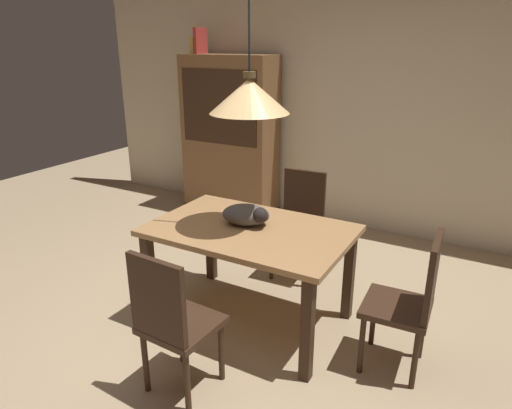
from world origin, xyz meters
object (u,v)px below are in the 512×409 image
object	(u,v)px
chair_near_front	(172,319)
cat_sleeping	(247,215)
dining_table	(250,241)
chair_right_side	(411,299)
hutch_bookcase	(230,140)
chair_far_back	(300,219)
book_yellow_short	(197,45)
book_red_tall	(201,41)
pendant_lamp	(249,95)

from	to	relation	value
chair_near_front	cat_sleeping	world-z (taller)	chair_near_front
dining_table	chair_near_front	world-z (taller)	chair_near_front
chair_right_side	hutch_bookcase	world-z (taller)	hutch_bookcase
chair_far_back	chair_near_front	distance (m)	1.76
chair_far_back	hutch_bookcase	xyz separation A→B (m)	(-1.37, 1.03, 0.38)
chair_near_front	cat_sleeping	distance (m)	0.97
chair_far_back	hutch_bookcase	distance (m)	1.75
book_yellow_short	hutch_bookcase	bearing A→B (deg)	-0.20
chair_right_side	dining_table	bearing A→B (deg)	-179.80
chair_far_back	book_yellow_short	size ratio (longest dim) A/B	4.65
cat_sleeping	hutch_bookcase	world-z (taller)	hutch_bookcase
book_red_tall	cat_sleeping	bearing A→B (deg)	-47.76
chair_near_front	dining_table	bearing A→B (deg)	89.74
chair_near_front	chair_right_side	bearing A→B (deg)	37.92
hutch_bookcase	chair_right_side	bearing A→B (deg)	-37.25
cat_sleeping	pendant_lamp	world-z (taller)	pendant_lamp
hutch_bookcase	book_yellow_short	bearing A→B (deg)	179.80
chair_far_back	cat_sleeping	size ratio (longest dim) A/B	2.30
book_yellow_short	chair_near_front	bearing A→B (deg)	-57.19
chair_right_side	book_yellow_short	world-z (taller)	book_yellow_short
chair_far_back	book_red_tall	distance (m)	2.50
dining_table	cat_sleeping	size ratio (longest dim) A/B	3.46
chair_near_front	hutch_bookcase	bearing A→B (deg)	116.16
cat_sleeping	book_red_tall	bearing A→B (deg)	132.24
pendant_lamp	book_yellow_short	world-z (taller)	pendant_lamp
chair_far_back	cat_sleeping	bearing A→B (deg)	-92.89
pendant_lamp	chair_far_back	bearing A→B (deg)	90.26
dining_table	pendant_lamp	world-z (taller)	pendant_lamp
chair_far_back	book_yellow_short	xyz separation A→B (m)	(-1.79, 1.03, 1.43)
chair_far_back	chair_right_side	size ratio (longest dim) A/B	1.00
cat_sleeping	book_yellow_short	bearing A→B (deg)	133.19
chair_far_back	book_red_tall	world-z (taller)	book_red_tall
cat_sleeping	hutch_bookcase	distance (m)	2.29
pendant_lamp	cat_sleeping	bearing A→B (deg)	140.10
pendant_lamp	book_yellow_short	xyz separation A→B (m)	(-1.80, 1.91, 0.28)
dining_table	cat_sleeping	bearing A→B (deg)	140.10
chair_far_back	book_red_tall	size ratio (longest dim) A/B	3.32
cat_sleeping	book_yellow_short	xyz separation A→B (m)	(-1.75, 1.87, 1.11)
dining_table	book_yellow_short	world-z (taller)	book_yellow_short
chair_near_front	chair_far_back	bearing A→B (deg)	90.00
dining_table	hutch_bookcase	bearing A→B (deg)	125.75
chair_far_back	pendant_lamp	distance (m)	1.45
chair_near_front	book_red_tall	distance (m)	3.60
chair_far_back	chair_near_front	xyz separation A→B (m)	(0.00, -1.76, 0.00)
dining_table	hutch_bookcase	xyz separation A→B (m)	(-1.37, 1.90, 0.24)
hutch_bookcase	book_yellow_short	xyz separation A→B (m)	(-0.43, 0.00, 1.05)
hutch_bookcase	chair_far_back	bearing A→B (deg)	-36.90
chair_near_front	book_yellow_short	distance (m)	3.61
chair_right_side	chair_near_front	distance (m)	1.44
dining_table	book_red_tall	bearing A→B (deg)	132.43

